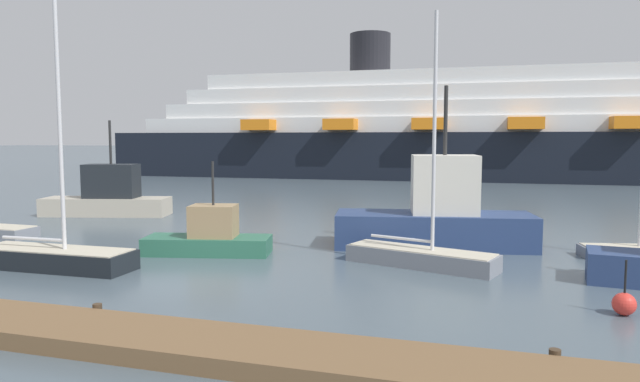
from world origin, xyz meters
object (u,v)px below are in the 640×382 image
(sailboat_2, at_px, (421,254))
(channel_buoy_1, at_px, (624,304))
(cruise_ship, at_px, (519,131))
(fishing_boat_0, at_px, (437,216))
(fishing_boat_2, at_px, (210,237))
(sailboat_0, at_px, (54,254))
(fishing_boat_1, at_px, (108,197))
(channel_buoy_0, at_px, (104,202))

(sailboat_2, relative_size, channel_buoy_1, 6.13)
(channel_buoy_1, xyz_separation_m, cruise_ship, (-0.82, 54.07, 5.30))
(fishing_boat_0, relative_size, fishing_boat_2, 1.64)
(sailboat_0, distance_m, fishing_boat_0, 15.55)
(sailboat_2, xyz_separation_m, cruise_ship, (5.20, 49.66, 5.16))
(sailboat_0, distance_m, fishing_boat_1, 15.04)
(sailboat_2, xyz_separation_m, channel_buoy_1, (6.02, -4.41, -0.14))
(sailboat_2, relative_size, cruise_ship, 0.09)
(sailboat_2, xyz_separation_m, fishing_boat_2, (-8.68, -0.20, 0.24))
(channel_buoy_1, bearing_deg, fishing_boat_0, 124.54)
(channel_buoy_0, distance_m, channel_buoy_1, 34.26)
(sailboat_2, bearing_deg, channel_buoy_1, -19.10)
(sailboat_0, relative_size, cruise_ship, 0.12)
(sailboat_2, bearing_deg, channel_buoy_0, 169.12)
(channel_buoy_0, bearing_deg, channel_buoy_1, -29.82)
(sailboat_0, xyz_separation_m, fishing_boat_2, (4.22, 4.09, 0.15))
(fishing_boat_1, bearing_deg, channel_buoy_0, 116.28)
(channel_buoy_0, height_order, channel_buoy_1, channel_buoy_1)
(sailboat_0, height_order, channel_buoy_0, sailboat_0)
(fishing_boat_2, distance_m, cruise_ship, 51.99)
(sailboat_0, relative_size, fishing_boat_1, 1.52)
(sailboat_0, relative_size, fishing_boat_2, 2.23)
(sailboat_0, bearing_deg, channel_buoy_1, -1.23)
(sailboat_2, xyz_separation_m, fishing_boat_1, (-20.38, 8.74, 0.68))
(fishing_boat_0, height_order, cruise_ship, cruise_ship)
(fishing_boat_1, xyz_separation_m, fishing_boat_2, (11.70, -8.94, -0.44))
(sailboat_0, xyz_separation_m, fishing_boat_0, (13.08, 8.36, 0.80))
(sailboat_2, bearing_deg, fishing_boat_2, -161.52)
(fishing_boat_1, bearing_deg, cruise_ship, 43.72)
(fishing_boat_1, distance_m, channel_buoy_1, 29.51)
(channel_buoy_1, bearing_deg, fishing_boat_1, 153.52)
(fishing_boat_0, distance_m, channel_buoy_0, 25.39)
(fishing_boat_0, relative_size, fishing_boat_1, 1.12)
(cruise_ship, bearing_deg, fishing_boat_2, -107.00)
(sailboat_0, xyz_separation_m, channel_buoy_0, (-10.80, 16.91, -0.24))
(cruise_ship, bearing_deg, channel_buoy_0, -129.41)
(sailboat_0, height_order, channel_buoy_1, sailboat_0)
(fishing_boat_2, height_order, channel_buoy_0, fishing_boat_2)
(fishing_boat_0, distance_m, cruise_ship, 46.06)
(channel_buoy_1, height_order, cruise_ship, cruise_ship)
(sailboat_2, xyz_separation_m, fishing_boat_0, (0.18, 4.07, 0.90))
(sailboat_2, xyz_separation_m, channel_buoy_0, (-23.70, 12.62, -0.14))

